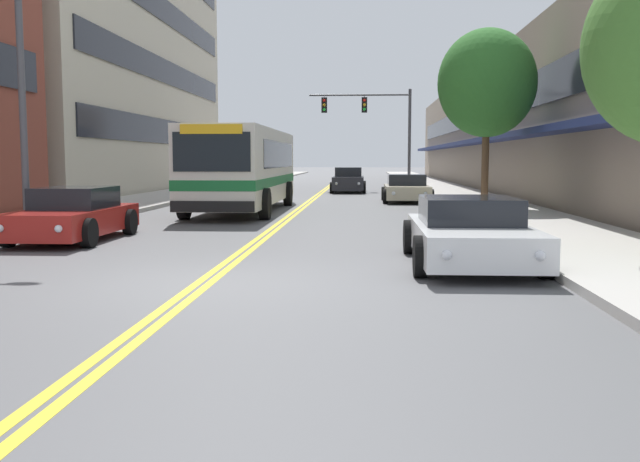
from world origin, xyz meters
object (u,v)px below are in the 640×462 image
city_bus (244,165)px  car_red_parked_left_near (73,216)px  car_black_parked_left_mid (235,184)px  street_lamp_left_near (30,25)px  car_charcoal_moving_lead (348,181)px  car_white_parked_right_foreground (469,233)px  car_silver_parked_left_far (256,180)px  street_tree_right_mid (487,83)px  car_champagne_parked_right_mid (406,189)px  traffic_signal_mast (374,118)px

city_bus → car_red_parked_left_near: size_ratio=2.47×
city_bus → car_black_parked_left_mid: city_bus is taller
street_lamp_left_near → car_black_parked_left_mid: bearing=88.0°
car_red_parked_left_near → car_charcoal_moving_lead: (5.93, 24.75, 0.08)m
car_white_parked_right_foreground → street_lamp_left_near: bearing=162.8°
car_red_parked_left_near → car_white_parked_right_foreground: 9.37m
car_silver_parked_left_far → car_white_parked_right_foreground: 32.51m
car_silver_parked_left_far → street_tree_right_mid: (11.15, -17.99, 4.00)m
car_white_parked_right_foreground → car_silver_parked_left_far: bearing=105.5°
car_champagne_parked_right_mid → car_charcoal_moving_lead: car_charcoal_moving_lead is taller
car_silver_parked_left_far → car_champagne_parked_right_mid: bearing=-54.9°
car_charcoal_moving_lead → car_white_parked_right_foreground: bearing=-84.2°
city_bus → car_red_parked_left_near: 10.19m
city_bus → car_charcoal_moving_lead: 15.35m
car_red_parked_left_near → street_lamp_left_near: (-0.68, -0.41, 4.32)m
car_black_parked_left_mid → car_silver_parked_left_far: car_silver_parked_left_far is taller
car_white_parked_right_foreground → traffic_signal_mast: bearing=92.5°
car_white_parked_right_foreground → traffic_signal_mast: traffic_signal_mast is taller
car_silver_parked_left_far → car_charcoal_moving_lead: size_ratio=1.09×
car_silver_parked_left_far → street_tree_right_mid: size_ratio=0.74×
car_black_parked_left_mid → car_charcoal_moving_lead: 7.03m
car_silver_parked_left_far → city_bus: bearing=-82.7°
street_tree_right_mid → city_bus: bearing=-178.8°
city_bus → car_charcoal_moving_lead: size_ratio=2.56×
traffic_signal_mast → street_lamp_left_near: bearing=-106.1°
car_champagne_parked_right_mid → car_white_parked_right_foreground: bearing=-89.9°
traffic_signal_mast → street_tree_right_mid: bearing=-77.8°
city_bus → street_lamp_left_near: bearing=-106.8°
traffic_signal_mast → street_tree_right_mid: size_ratio=0.97×
car_silver_parked_left_far → car_charcoal_moving_lead: car_charcoal_moving_lead is taller
traffic_signal_mast → street_lamp_left_near: street_lamp_left_near is taller
city_bus → car_champagne_parked_right_mid: city_bus is taller
car_champagne_parked_right_mid → street_tree_right_mid: bearing=-66.3°
street_tree_right_mid → car_black_parked_left_mid: bearing=135.8°
street_lamp_left_near → street_tree_right_mid: 15.83m
car_red_parked_left_near → car_white_parked_right_foreground: bearing=-20.8°
car_red_parked_left_near → car_black_parked_left_mid: bearing=89.9°
car_black_parked_left_mid → car_champagne_parked_right_mid: size_ratio=1.10×
car_champagne_parked_right_mid → car_charcoal_moving_lead: bearing=107.2°
car_white_parked_right_foreground → street_lamp_left_near: (-9.44, 2.92, 4.33)m
car_charcoal_moving_lead → city_bus: bearing=-103.3°
car_silver_parked_left_far → traffic_signal_mast: 8.25m
car_white_parked_right_foreground → traffic_signal_mast: size_ratio=0.79×
city_bus → street_tree_right_mid: street_tree_right_mid is taller
city_bus → car_charcoal_moving_lead: (3.52, 14.91, -1.02)m
car_white_parked_right_foreground → street_tree_right_mid: bearing=79.5°
city_bus → car_silver_parked_left_far: 18.35m
car_charcoal_moving_lead → street_lamp_left_near: size_ratio=0.52×
city_bus → car_charcoal_moving_lead: bearing=76.7°
city_bus → car_champagne_parked_right_mid: bearing=42.9°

